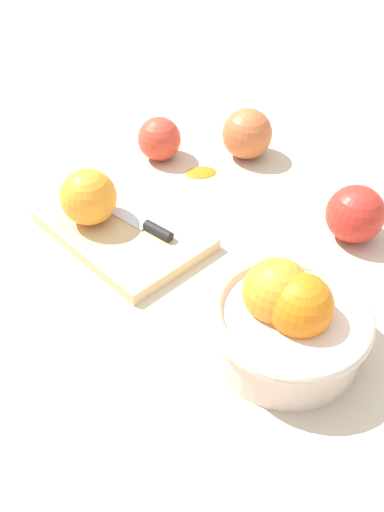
% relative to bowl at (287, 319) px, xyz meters
% --- Properties ---
extents(ground_plane, '(2.40, 2.40, 0.00)m').
position_rel_bowl_xyz_m(ground_plane, '(0.18, -0.07, -0.05)').
color(ground_plane, beige).
extents(bowl, '(0.18, 0.18, 0.11)m').
position_rel_bowl_xyz_m(bowl, '(0.00, 0.00, 0.00)').
color(bowl, beige).
rests_on(bowl, ground_plane).
extents(cutting_board, '(0.24, 0.17, 0.02)m').
position_rel_bowl_xyz_m(cutting_board, '(0.28, 0.03, -0.04)').
color(cutting_board, '#DBB77F').
rests_on(cutting_board, ground_plane).
extents(orange_on_board, '(0.08, 0.08, 0.08)m').
position_rel_bowl_xyz_m(orange_on_board, '(0.32, 0.06, 0.01)').
color(orange_on_board, orange).
rests_on(orange_on_board, cutting_board).
extents(knife, '(0.16, 0.05, 0.01)m').
position_rel_bowl_xyz_m(knife, '(0.26, 0.01, -0.02)').
color(knife, silver).
rests_on(knife, cutting_board).
extents(apple_front_left, '(0.08, 0.08, 0.08)m').
position_rel_bowl_xyz_m(apple_front_left, '(0.07, -0.22, -0.01)').
color(apple_front_left, red).
rests_on(apple_front_left, ground_plane).
extents(apple_front_right, '(0.07, 0.07, 0.07)m').
position_rel_bowl_xyz_m(apple_front_right, '(0.41, -0.13, -0.01)').
color(apple_front_right, '#D6422D').
rests_on(apple_front_right, ground_plane).
extents(apple_front_right_2, '(0.08, 0.08, 0.08)m').
position_rel_bowl_xyz_m(apple_front_right_2, '(0.32, -0.25, -0.00)').
color(apple_front_right_2, '#CC6638').
rests_on(apple_front_right_2, ground_plane).
extents(citrus_peel, '(0.06, 0.06, 0.01)m').
position_rel_bowl_xyz_m(citrus_peel, '(0.33, -0.16, -0.04)').
color(citrus_peel, orange).
rests_on(citrus_peel, ground_plane).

